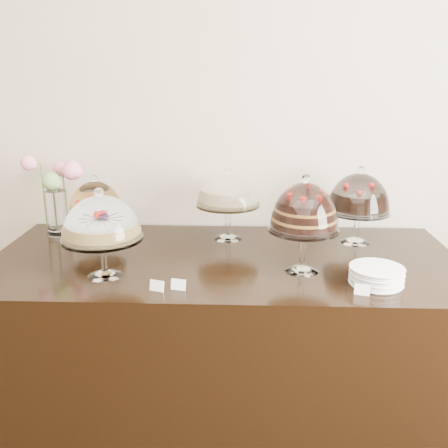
{
  "coord_description": "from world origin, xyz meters",
  "views": [
    {
      "loc": [
        0.25,
        0.25,
        1.74
      ],
      "look_at": [
        0.16,
        2.4,
        1.08
      ],
      "focal_mm": 40.0,
      "sensor_mm": 36.0,
      "label": 1
    }
  ],
  "objects_px": {
    "display_counter": "(224,342)",
    "flower_vase": "(57,192)",
    "cake_stand_cheesecake": "(228,193)",
    "cake_stand_choco_layer": "(304,211)",
    "cake_stand_fruit_tart": "(95,201)",
    "cake_stand_dark_choco": "(359,196)",
    "cake_stand_sugar_sponge": "(101,221)",
    "plate_stack": "(376,276)"
  },
  "relations": [
    {
      "from": "display_counter",
      "to": "flower_vase",
      "type": "relative_size",
      "value": 5.19
    },
    {
      "from": "cake_stand_cheesecake",
      "to": "cake_stand_choco_layer",
      "type": "bearing_deg",
      "value": -52.13
    },
    {
      "from": "cake_stand_cheesecake",
      "to": "cake_stand_fruit_tart",
      "type": "xyz_separation_m",
      "value": [
        -0.68,
        -0.05,
        -0.04
      ]
    },
    {
      "from": "display_counter",
      "to": "cake_stand_dark_choco",
      "type": "distance_m",
      "value": 0.99
    },
    {
      "from": "cake_stand_dark_choco",
      "to": "flower_vase",
      "type": "relative_size",
      "value": 0.93
    },
    {
      "from": "cake_stand_cheesecake",
      "to": "flower_vase",
      "type": "bearing_deg",
      "value": 177.01
    },
    {
      "from": "cake_stand_choco_layer",
      "to": "cake_stand_cheesecake",
      "type": "bearing_deg",
      "value": 127.87
    },
    {
      "from": "display_counter",
      "to": "cake_stand_sugar_sponge",
      "type": "xyz_separation_m",
      "value": [
        -0.5,
        -0.24,
        0.69
      ]
    },
    {
      "from": "cake_stand_fruit_tart",
      "to": "cake_stand_choco_layer",
      "type": "bearing_deg",
      "value": -20.9
    },
    {
      "from": "display_counter",
      "to": "cake_stand_dark_choco",
      "type": "relative_size",
      "value": 5.58
    },
    {
      "from": "cake_stand_cheesecake",
      "to": "flower_vase",
      "type": "distance_m",
      "value": 0.91
    },
    {
      "from": "display_counter",
      "to": "cake_stand_dark_choco",
      "type": "height_order",
      "value": "cake_stand_dark_choco"
    },
    {
      "from": "cake_stand_choco_layer",
      "to": "plate_stack",
      "type": "bearing_deg",
      "value": -23.86
    },
    {
      "from": "cake_stand_sugar_sponge",
      "to": "cake_stand_fruit_tart",
      "type": "xyz_separation_m",
      "value": [
        -0.16,
        0.47,
        -0.04
      ]
    },
    {
      "from": "display_counter",
      "to": "plate_stack",
      "type": "relative_size",
      "value": 10.23
    },
    {
      "from": "display_counter",
      "to": "cake_stand_cheesecake",
      "type": "height_order",
      "value": "cake_stand_cheesecake"
    },
    {
      "from": "display_counter",
      "to": "cake_stand_cheesecake",
      "type": "xyz_separation_m",
      "value": [
        0.01,
        0.28,
        0.7
      ]
    },
    {
      "from": "cake_stand_cheesecake",
      "to": "cake_stand_dark_choco",
      "type": "distance_m",
      "value": 0.66
    },
    {
      "from": "cake_stand_cheesecake",
      "to": "plate_stack",
      "type": "height_order",
      "value": "cake_stand_cheesecake"
    },
    {
      "from": "cake_stand_sugar_sponge",
      "to": "plate_stack",
      "type": "bearing_deg",
      "value": -2.22
    },
    {
      "from": "cake_stand_choco_layer",
      "to": "cake_stand_sugar_sponge",
      "type": "bearing_deg",
      "value": -174.31
    },
    {
      "from": "cake_stand_sugar_sponge",
      "to": "cake_stand_fruit_tart",
      "type": "relative_size",
      "value": 1.12
    },
    {
      "from": "cake_stand_dark_choco",
      "to": "cake_stand_fruit_tart",
      "type": "bearing_deg",
      "value": -179.47
    },
    {
      "from": "cake_stand_dark_choco",
      "to": "flower_vase",
      "type": "bearing_deg",
      "value": 176.97
    },
    {
      "from": "cake_stand_choco_layer",
      "to": "plate_stack",
      "type": "xyz_separation_m",
      "value": [
        0.29,
        -0.13,
        -0.24
      ]
    },
    {
      "from": "cake_stand_cheesecake",
      "to": "cake_stand_fruit_tart",
      "type": "height_order",
      "value": "cake_stand_cheesecake"
    },
    {
      "from": "display_counter",
      "to": "flower_vase",
      "type": "height_order",
      "value": "flower_vase"
    },
    {
      "from": "cake_stand_cheesecake",
      "to": "cake_stand_dark_choco",
      "type": "xyz_separation_m",
      "value": [
        0.66,
        -0.04,
        -0.0
      ]
    },
    {
      "from": "cake_stand_fruit_tart",
      "to": "plate_stack",
      "type": "relative_size",
      "value": 1.61
    },
    {
      "from": "cake_stand_dark_choco",
      "to": "cake_stand_fruit_tart",
      "type": "distance_m",
      "value": 1.33
    },
    {
      "from": "cake_stand_cheesecake",
      "to": "plate_stack",
      "type": "xyz_separation_m",
      "value": [
        0.63,
        -0.56,
        -0.21
      ]
    },
    {
      "from": "display_counter",
      "to": "cake_stand_choco_layer",
      "type": "relative_size",
      "value": 5.09
    },
    {
      "from": "display_counter",
      "to": "cake_stand_cheesecake",
      "type": "relative_size",
      "value": 5.85
    },
    {
      "from": "display_counter",
      "to": "cake_stand_choco_layer",
      "type": "bearing_deg",
      "value": -24.06
    },
    {
      "from": "cake_stand_choco_layer",
      "to": "flower_vase",
      "type": "distance_m",
      "value": 1.34
    },
    {
      "from": "cake_stand_choco_layer",
      "to": "cake_stand_fruit_tart",
      "type": "bearing_deg",
      "value": 159.1
    },
    {
      "from": "cake_stand_sugar_sponge",
      "to": "plate_stack",
      "type": "relative_size",
      "value": 1.8
    },
    {
      "from": "cake_stand_cheesecake",
      "to": "flower_vase",
      "type": "relative_size",
      "value": 0.89
    },
    {
      "from": "plate_stack",
      "to": "cake_stand_sugar_sponge",
      "type": "bearing_deg",
      "value": 177.78
    },
    {
      "from": "cake_stand_cheesecake",
      "to": "flower_vase",
      "type": "height_order",
      "value": "flower_vase"
    },
    {
      "from": "cake_stand_sugar_sponge",
      "to": "cake_stand_cheesecake",
      "type": "height_order",
      "value": "cake_stand_sugar_sponge"
    },
    {
      "from": "cake_stand_sugar_sponge",
      "to": "cake_stand_cheesecake",
      "type": "bearing_deg",
      "value": 45.48
    }
  ]
}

